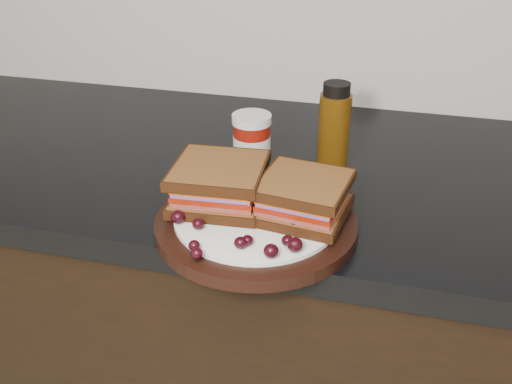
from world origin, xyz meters
TOP-DOWN VIEW (x-y plane):
  - base_cabinets at (0.00, 1.70)m, footprint 3.96×0.58m
  - countertop at (0.00, 1.70)m, footprint 3.98×0.60m
  - plate at (-0.08, 1.48)m, footprint 0.28×0.28m
  - sandwich_left at (-0.14, 1.50)m, footprint 0.14×0.14m
  - sandwich_right at (-0.01, 1.49)m, footprint 0.13×0.13m
  - grape_0 at (-0.17, 1.43)m, footprint 0.02×0.02m
  - grape_1 at (-0.14, 1.42)m, footprint 0.02×0.02m
  - grape_2 at (-0.13, 1.38)m, footprint 0.02×0.02m
  - grape_3 at (-0.12, 1.36)m, footprint 0.02×0.02m
  - grape_4 at (-0.07, 1.39)m, footprint 0.02×0.02m
  - grape_5 at (-0.07, 1.40)m, footprint 0.02×0.02m
  - grape_6 at (-0.03, 1.39)m, footprint 0.02×0.02m
  - grape_7 at (-0.01, 1.41)m, footprint 0.02×0.02m
  - grape_8 at (-0.02, 1.41)m, footprint 0.02×0.02m
  - grape_9 at (-0.02, 1.45)m, footprint 0.02×0.02m
  - grape_10 at (0.01, 1.47)m, footprint 0.02×0.02m
  - grape_11 at (-0.02, 1.50)m, footprint 0.02×0.02m
  - grape_12 at (-0.01, 1.50)m, footprint 0.02×0.02m
  - grape_13 at (-0.12, 1.55)m, footprint 0.02×0.02m
  - grape_14 at (-0.14, 1.51)m, footprint 0.01×0.01m
  - grape_15 at (-0.14, 1.49)m, footprint 0.02×0.02m
  - grape_16 at (-0.16, 1.46)m, footprint 0.02×0.02m
  - grape_17 at (-0.12, 1.53)m, footprint 0.02×0.02m
  - grape_18 at (-0.15, 1.50)m, footprint 0.02×0.02m
  - grape_19 at (-0.17, 1.49)m, footprint 0.02×0.02m
  - condiment_jar at (-0.13, 1.66)m, footprint 0.08×0.08m
  - oil_bottle at (-0.00, 1.70)m, footprint 0.06×0.06m

SIDE VIEW (x-z plane):
  - base_cabinets at x=0.00m, z-range 0.00..0.86m
  - countertop at x=0.00m, z-range 0.86..0.90m
  - plate at x=-0.08m, z-range 0.90..0.92m
  - grape_14 at x=-0.14m, z-range 0.92..0.94m
  - grape_2 at x=-0.13m, z-range 0.92..0.94m
  - grape_5 at x=-0.07m, z-range 0.92..0.94m
  - grape_3 at x=-0.12m, z-range 0.92..0.94m
  - grape_11 at x=-0.02m, z-range 0.92..0.94m
  - grape_8 at x=-0.02m, z-range 0.92..0.94m
  - grape_9 at x=-0.02m, z-range 0.92..0.94m
  - grape_1 at x=-0.14m, z-range 0.92..0.94m
  - grape_4 at x=-0.07m, z-range 0.92..0.94m
  - grape_17 at x=-0.12m, z-range 0.92..0.94m
  - grape_12 at x=-0.01m, z-range 0.92..0.94m
  - grape_19 at x=-0.17m, z-range 0.92..0.94m
  - grape_10 at x=0.01m, z-range 0.92..0.94m
  - grape_15 at x=-0.14m, z-range 0.92..0.94m
  - grape_18 at x=-0.15m, z-range 0.92..0.94m
  - grape_6 at x=-0.03m, z-range 0.92..0.94m
  - grape_16 at x=-0.16m, z-range 0.92..0.94m
  - grape_0 at x=-0.17m, z-range 0.92..0.94m
  - grape_7 at x=-0.01m, z-range 0.92..0.94m
  - grape_13 at x=-0.12m, z-range 0.92..0.94m
  - condiment_jar at x=-0.13m, z-range 0.90..0.99m
  - sandwich_right at x=-0.01m, z-range 0.92..0.98m
  - sandwich_left at x=-0.14m, z-range 0.92..0.98m
  - oil_bottle at x=0.00m, z-range 0.90..1.05m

